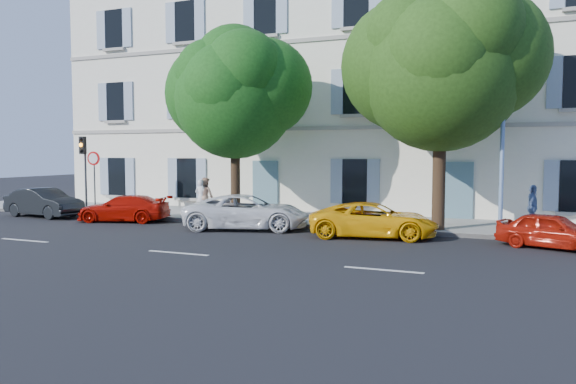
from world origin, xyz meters
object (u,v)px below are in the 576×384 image
at_px(pedestrian_b, 205,196).
at_px(car_yellow_supercar, 374,220).
at_px(car_white_coupe, 247,212).
at_px(car_red_coupe, 124,208).
at_px(road_sign, 94,168).
at_px(pedestrian_a, 201,197).
at_px(pedestrian_c, 532,207).
at_px(street_lamp, 503,110).
at_px(tree_left, 235,99).
at_px(car_red_hatchback, 552,231).
at_px(traffic_light, 84,157).
at_px(car_dark_sedan, 44,203).
at_px(tree_right, 441,72).

bearing_deg(pedestrian_b, car_yellow_supercar, -175.30).
xyz_separation_m(car_white_coupe, car_yellow_supercar, (4.92, -0.12, -0.06)).
bearing_deg(pedestrian_b, car_red_coupe, 66.28).
xyz_separation_m(car_white_coupe, road_sign, (-8.79, 1.71, 1.50)).
distance_m(car_yellow_supercar, pedestrian_a, 8.68).
bearing_deg(car_yellow_supercar, pedestrian_c, -68.51).
distance_m(road_sign, pedestrian_c, 18.78).
relative_size(car_red_coupe, street_lamp, 0.52).
bearing_deg(tree_left, car_red_hatchback, -9.51).
xyz_separation_m(tree_left, street_lamp, (10.31, -0.51, -0.78)).
height_order(street_lamp, pedestrian_a, street_lamp).
height_order(car_yellow_supercar, pedestrian_b, pedestrian_b).
relative_size(traffic_light, road_sign, 1.25).
relative_size(car_yellow_supercar, street_lamp, 0.59).
distance_m(car_dark_sedan, car_yellow_supercar, 15.14).
distance_m(tree_left, pedestrian_c, 12.10).
height_order(car_red_coupe, pedestrian_c, pedestrian_c).
height_order(car_dark_sedan, car_red_coupe, car_dark_sedan).
height_order(traffic_light, street_lamp, street_lamp).
bearing_deg(car_white_coupe, pedestrian_c, -91.12).
bearing_deg(tree_left, pedestrian_b, 158.05).
bearing_deg(car_yellow_supercar, tree_left, 64.40).
xyz_separation_m(car_white_coupe, traffic_light, (-9.33, 1.65, 2.01)).
bearing_deg(street_lamp, road_sign, 178.45).
relative_size(car_white_coupe, street_lamp, 0.64).
height_order(car_red_hatchback, street_lamp, street_lamp).
bearing_deg(tree_left, road_sign, -179.79).
height_order(pedestrian_b, pedestrian_c, pedestrian_b).
distance_m(pedestrian_a, pedestrian_c, 13.33).
distance_m(car_dark_sedan, tree_right, 17.85).
relative_size(car_red_hatchback, road_sign, 1.15).
height_order(road_sign, pedestrian_c, road_sign).
bearing_deg(street_lamp, pedestrian_b, 174.04).
relative_size(street_lamp, pedestrian_a, 4.68).
bearing_deg(traffic_light, pedestrian_a, 6.32).
xyz_separation_m(car_red_coupe, car_white_coupe, (5.81, -0.09, 0.10)).
relative_size(car_yellow_supercar, road_sign, 1.55).
distance_m(tree_right, road_sign, 16.01).
distance_m(tree_left, traffic_light, 8.30).
relative_size(tree_left, pedestrian_a, 4.89).
bearing_deg(tree_right, road_sign, 179.84).
height_order(car_red_coupe, car_red_hatchback, car_red_coupe).
xyz_separation_m(road_sign, pedestrian_c, (18.71, 1.15, -1.21)).
xyz_separation_m(car_red_hatchback, road_sign, (-19.23, 1.96, 1.61)).
xyz_separation_m(car_white_coupe, tree_left, (-1.40, 1.74, 4.44)).
bearing_deg(car_white_coupe, car_dark_sedan, 72.42).
bearing_deg(pedestrian_c, car_red_hatchback, -164.23).
height_order(car_yellow_supercar, pedestrian_c, pedestrian_c).
bearing_deg(tree_right, tree_left, 179.50).
distance_m(car_red_coupe, street_lamp, 15.24).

